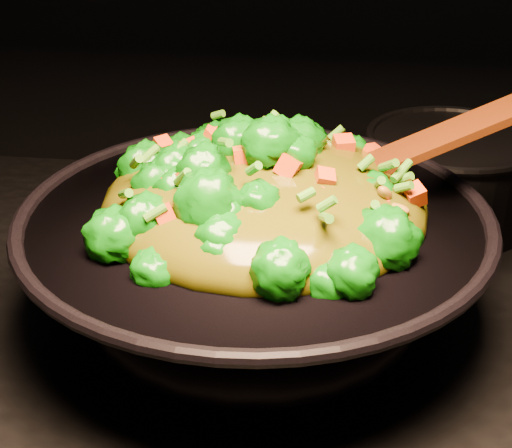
# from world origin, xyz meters

# --- Properties ---
(wok) EXTENTS (0.58, 0.58, 0.12)m
(wok) POSITION_xyz_m (-0.11, 0.06, 0.96)
(wok) COLOR black
(wok) RESTS_ON stovetop
(stir_fry) EXTENTS (0.39, 0.39, 0.11)m
(stir_fry) POSITION_xyz_m (-0.10, 0.07, 1.08)
(stir_fry) COLOR #0C6A07
(stir_fry) RESTS_ON wok
(spatula) EXTENTS (0.29, 0.11, 0.12)m
(spatula) POSITION_xyz_m (0.03, 0.11, 1.07)
(spatula) COLOR #331606
(spatula) RESTS_ON wok
(back_pot) EXTENTS (0.27, 0.27, 0.12)m
(back_pot) POSITION_xyz_m (0.11, 0.32, 0.96)
(back_pot) COLOR black
(back_pot) RESTS_ON stovetop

